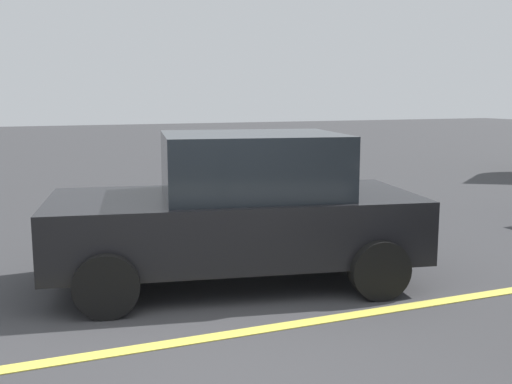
# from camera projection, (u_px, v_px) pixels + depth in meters

# --- Properties ---
(ground_plane) EXTENTS (80.00, 80.00, 0.00)m
(ground_plane) POSITION_uv_depth(u_px,v_px,m) (207.00, 339.00, 5.35)
(ground_plane) COLOR #38383A
(lane_marking_centre) EXTENTS (28.00, 0.16, 0.01)m
(lane_marking_centre) POSITION_uv_depth(u_px,v_px,m) (475.00, 296.00, 6.46)
(lane_marking_centre) COLOR #E0D14C
(car_black_approaching) EXTENTS (4.38, 2.65, 1.71)m
(car_black_approaching) POSITION_uv_depth(u_px,v_px,m) (239.00, 209.00, 6.90)
(car_black_approaching) COLOR black
(car_black_approaching) RESTS_ON ground_plane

